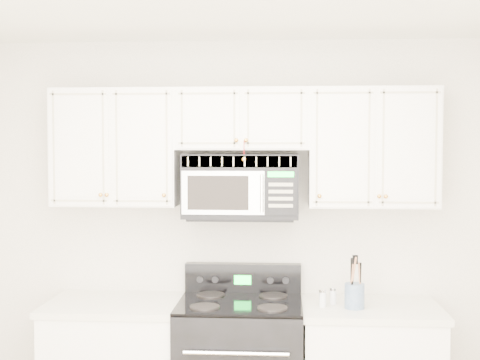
{
  "coord_description": "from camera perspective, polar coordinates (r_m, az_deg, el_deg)",
  "views": [
    {
      "loc": [
        0.27,
        -2.69,
        1.92
      ],
      "look_at": [
        0.0,
        1.3,
        1.7
      ],
      "focal_mm": 50.0,
      "sensor_mm": 36.0,
      "label": 1
    }
  ],
  "objects": [
    {
      "name": "room",
      "position": [
        2.77,
        -1.84,
        -9.78
      ],
      "size": [
        3.51,
        3.51,
        2.61
      ],
      "color": "#9E8459",
      "rests_on": "ground"
    },
    {
      "name": "upper_cabinets",
      "position": [
        4.28,
        0.26,
        3.31
      ],
      "size": [
        2.44,
        0.37,
        0.75
      ],
      "color": "white",
      "rests_on": "ground"
    },
    {
      "name": "microwave",
      "position": [
        4.27,
        0.08,
        -0.48
      ],
      "size": [
        0.73,
        0.41,
        0.4
      ],
      "color": "black",
      "rests_on": "ground"
    },
    {
      "name": "utensil_crock",
      "position": [
        4.17,
        9.75,
        -9.6
      ],
      "size": [
        0.12,
        0.12,
        0.32
      ],
      "color": "slate",
      "rests_on": "base_cabinet_right"
    },
    {
      "name": "shaker_salt",
      "position": [
        4.26,
        7.95,
        -9.76
      ],
      "size": [
        0.04,
        0.04,
        0.1
      ],
      "color": "silver",
      "rests_on": "base_cabinet_right"
    },
    {
      "name": "shaker_pepper",
      "position": [
        4.18,
        7.06,
        -9.96
      ],
      "size": [
        0.05,
        0.05,
        0.11
      ],
      "color": "silver",
      "rests_on": "base_cabinet_right"
    }
  ]
}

